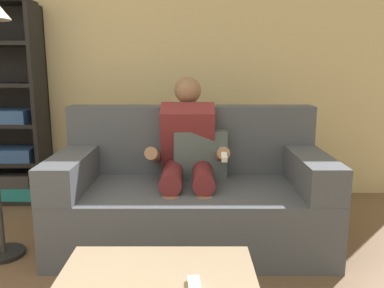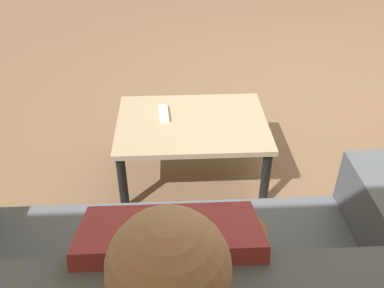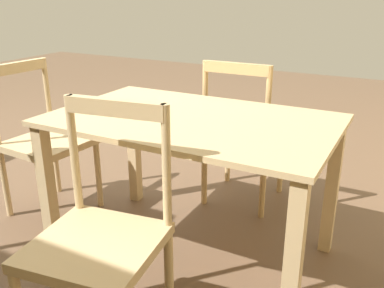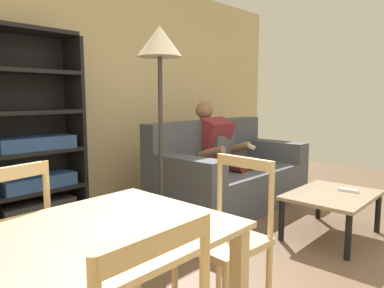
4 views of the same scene
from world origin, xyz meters
TOP-DOWN VIEW (x-y plane):
  - ground_plane at (0.00, 0.00)m, footprint 8.98×8.98m
  - coffee_table at (1.03, 0.72)m, footprint 0.86×0.64m
  - tv_remote at (1.19, 0.64)m, footprint 0.06×0.17m

SIDE VIEW (x-z plane):
  - ground_plane at x=0.00m, z-range 0.00..0.00m
  - coffee_table at x=1.03m, z-range 0.15..0.54m
  - tv_remote at x=1.19m, z-range 0.39..0.42m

